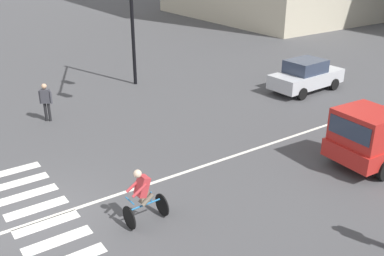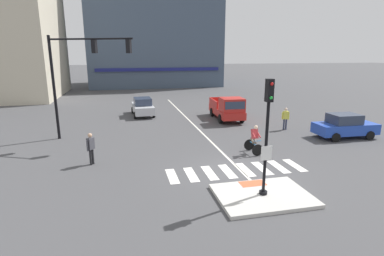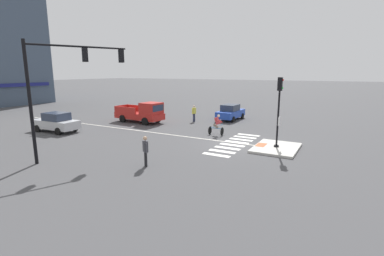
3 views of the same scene
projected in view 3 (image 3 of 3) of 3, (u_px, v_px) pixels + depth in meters
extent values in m
plane|color=#474749|center=(237.00, 144.00, 19.93)|extent=(300.00, 300.00, 0.00)
cube|color=beige|center=(276.00, 148.00, 18.62)|extent=(3.70, 2.72, 0.15)
cube|color=#DB5B38|center=(261.00, 145.00, 19.09)|extent=(1.10, 0.60, 0.01)
cylinder|color=black|center=(276.00, 146.00, 18.60)|extent=(0.32, 0.32, 0.12)
cylinder|color=black|center=(278.00, 118.00, 18.23)|extent=(0.12, 0.12, 3.57)
cube|color=white|center=(279.00, 121.00, 18.23)|extent=(0.44, 0.03, 0.56)
cube|color=black|center=(280.00, 84.00, 17.80)|extent=(0.24, 0.28, 0.84)
sphere|color=red|center=(283.00, 80.00, 17.67)|extent=(0.12, 0.12, 0.12)
sphere|color=green|center=(282.00, 88.00, 17.77)|extent=(0.12, 0.12, 0.12)
cube|color=silver|center=(216.00, 155.00, 17.30)|extent=(0.44, 1.80, 0.01)
cube|color=silver|center=(222.00, 151.00, 18.08)|extent=(0.44, 1.80, 0.01)
cube|color=silver|center=(227.00, 148.00, 18.86)|extent=(0.44, 1.80, 0.01)
cube|color=silver|center=(232.00, 145.00, 19.63)|extent=(0.44, 1.80, 0.01)
cube|color=silver|center=(237.00, 142.00, 20.41)|extent=(0.44, 1.80, 0.01)
cube|color=silver|center=(241.00, 140.00, 21.19)|extent=(0.44, 1.80, 0.01)
cube|color=silver|center=(245.00, 137.00, 21.97)|extent=(0.44, 1.80, 0.01)
cube|color=silver|center=(249.00, 135.00, 22.75)|extent=(0.44, 1.80, 0.01)
cube|color=silver|center=(130.00, 130.00, 24.86)|extent=(0.14, 28.00, 0.01)
cylinder|color=black|center=(30.00, 104.00, 15.01)|extent=(0.18, 0.18, 6.68)
cylinder|color=black|center=(79.00, 47.00, 16.04)|extent=(5.11, 2.35, 0.11)
cube|color=black|center=(85.00, 55.00, 16.29)|extent=(0.36, 0.38, 0.80)
sphere|color=gold|center=(84.00, 55.00, 16.42)|extent=(0.12, 0.12, 0.12)
cube|color=black|center=(121.00, 56.00, 17.60)|extent=(0.36, 0.38, 0.80)
sphere|color=gold|center=(120.00, 56.00, 17.73)|extent=(0.12, 0.12, 0.12)
cube|color=#2347B7|center=(231.00, 114.00, 29.78)|extent=(4.15, 1.83, 0.70)
cube|color=#2D384C|center=(230.00, 108.00, 29.52)|extent=(1.95, 1.54, 0.64)
cylinder|color=black|center=(228.00, 115.00, 31.34)|extent=(0.61, 0.20, 0.60)
cylinder|color=black|center=(242.00, 116.00, 30.50)|extent=(0.61, 0.20, 0.60)
cylinder|color=black|center=(218.00, 118.00, 29.20)|extent=(0.61, 0.20, 0.60)
cylinder|color=black|center=(233.00, 119.00, 28.36)|extent=(0.61, 0.20, 0.60)
cube|color=silver|center=(56.00, 124.00, 23.90)|extent=(1.90, 4.18, 0.70)
cube|color=#2D384C|center=(56.00, 116.00, 23.70)|extent=(1.57, 1.97, 0.64)
cylinder|color=black|center=(37.00, 129.00, 23.79)|extent=(0.21, 0.61, 0.60)
cylinder|color=black|center=(55.00, 125.00, 25.25)|extent=(0.21, 0.61, 0.60)
cylinder|color=black|center=(58.00, 131.00, 22.68)|extent=(0.21, 0.61, 0.60)
cylinder|color=black|center=(75.00, 128.00, 24.15)|extent=(0.21, 0.61, 0.60)
cube|color=red|center=(139.00, 116.00, 28.29)|extent=(2.18, 5.20, 0.60)
cube|color=red|center=(151.00, 108.00, 27.28)|extent=(1.89, 1.80, 1.10)
cube|color=#2D384C|center=(158.00, 108.00, 26.83)|extent=(1.62, 0.17, 0.60)
cube|color=red|center=(138.00, 108.00, 29.44)|extent=(0.27, 2.81, 0.60)
cube|color=red|center=(125.00, 110.00, 27.96)|extent=(0.27, 2.81, 0.60)
cube|color=red|center=(121.00, 108.00, 29.47)|extent=(1.80, 0.20, 0.60)
cylinder|color=black|center=(157.00, 119.00, 28.28)|extent=(0.28, 0.77, 0.76)
cylinder|color=black|center=(145.00, 121.00, 26.76)|extent=(0.28, 0.77, 0.76)
cylinder|color=black|center=(135.00, 116.00, 29.83)|extent=(0.28, 0.77, 0.76)
cylinder|color=black|center=(123.00, 119.00, 28.32)|extent=(0.28, 0.77, 0.76)
cylinder|color=black|center=(222.00, 132.00, 22.48)|extent=(0.66, 0.07, 0.66)
cylinder|color=black|center=(210.00, 130.00, 22.94)|extent=(0.66, 0.07, 0.66)
cylinder|color=#2370AD|center=(216.00, 128.00, 22.67)|extent=(0.08, 0.89, 0.05)
cylinder|color=#2370AD|center=(214.00, 126.00, 22.71)|extent=(0.04, 0.04, 0.30)
cylinder|color=#2370AD|center=(222.00, 125.00, 22.40)|extent=(0.44, 0.05, 0.04)
cylinder|color=#6B6051|center=(216.00, 126.00, 22.71)|extent=(0.14, 0.40, 0.33)
cylinder|color=#6B6051|center=(215.00, 126.00, 22.57)|extent=(0.14, 0.40, 0.33)
cube|color=#B73338|center=(217.00, 121.00, 22.51)|extent=(0.35, 0.40, 0.60)
sphere|color=beige|center=(219.00, 116.00, 22.38)|extent=(0.22, 0.22, 0.22)
cylinder|color=#B73338|center=(220.00, 121.00, 22.57)|extent=(0.10, 0.46, 0.31)
cylinder|color=#B73338|center=(218.00, 121.00, 22.29)|extent=(0.10, 0.46, 0.31)
cylinder|color=black|center=(146.00, 159.00, 15.07)|extent=(0.12, 0.12, 0.82)
cylinder|color=black|center=(145.00, 159.00, 15.22)|extent=(0.12, 0.12, 0.82)
cube|color=#3F3F47|center=(145.00, 146.00, 15.01)|extent=(0.39, 0.42, 0.60)
cylinder|color=#3F3F47|center=(146.00, 148.00, 14.81)|extent=(0.09, 0.09, 0.56)
cylinder|color=#3F3F47|center=(144.00, 146.00, 15.22)|extent=(0.09, 0.09, 0.56)
sphere|color=tan|center=(145.00, 138.00, 14.92)|extent=(0.22, 0.22, 0.22)
cylinder|color=#2D334C|center=(195.00, 118.00, 28.81)|extent=(0.12, 0.12, 0.82)
cylinder|color=#2D334C|center=(193.00, 118.00, 28.70)|extent=(0.12, 0.12, 0.82)
cube|color=#DBD64C|center=(194.00, 111.00, 28.62)|extent=(0.41, 0.32, 0.60)
cylinder|color=#DBD64C|center=(196.00, 111.00, 28.78)|extent=(0.09, 0.09, 0.56)
cylinder|color=#DBD64C|center=(192.00, 111.00, 28.48)|extent=(0.09, 0.09, 0.56)
sphere|color=beige|center=(194.00, 106.00, 28.53)|extent=(0.22, 0.22, 0.22)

